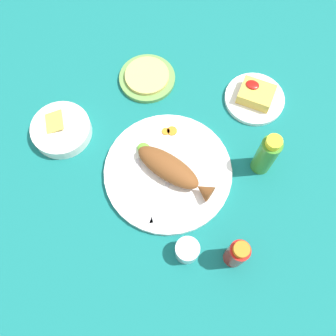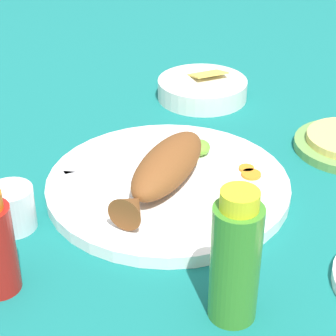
{
  "view_description": "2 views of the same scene",
  "coord_description": "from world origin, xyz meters",
  "px_view_note": "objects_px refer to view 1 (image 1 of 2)",
  "views": [
    {
      "loc": [
        -0.14,
        0.34,
        0.96
      ],
      "look_at": [
        0.0,
        0.0,
        0.04
      ],
      "focal_mm": 40.0,
      "sensor_mm": 36.0,
      "label": 1
    },
    {
      "loc": [
        -0.72,
        -0.15,
        0.48
      ],
      "look_at": [
        0.0,
        0.0,
        0.04
      ],
      "focal_mm": 65.0,
      "sensor_mm": 36.0,
      "label": 2
    }
  ],
  "objects_px": {
    "fried_fish": "(172,170)",
    "tortilla_plate": "(147,78)",
    "main_plate": "(168,172)",
    "guacamole_bowl": "(62,129)",
    "salt_cup": "(187,251)",
    "hot_sauce_bottle_green": "(266,155)",
    "fork_far": "(144,195)",
    "side_plate_fries": "(254,99)",
    "hot_sauce_bottle_red": "(237,254)",
    "fork_near": "(161,202)"
  },
  "relations": [
    {
      "from": "fried_fish",
      "to": "tortilla_plate",
      "type": "bearing_deg",
      "value": -41.97
    },
    {
      "from": "main_plate",
      "to": "guacamole_bowl",
      "type": "distance_m",
      "value": 0.33
    },
    {
      "from": "salt_cup",
      "to": "tortilla_plate",
      "type": "distance_m",
      "value": 0.54
    },
    {
      "from": "main_plate",
      "to": "hot_sauce_bottle_green",
      "type": "relative_size",
      "value": 2.18
    },
    {
      "from": "fork_far",
      "to": "side_plate_fries",
      "type": "relative_size",
      "value": 0.91
    },
    {
      "from": "fork_far",
      "to": "salt_cup",
      "type": "height_order",
      "value": "salt_cup"
    },
    {
      "from": "guacamole_bowl",
      "to": "tortilla_plate",
      "type": "bearing_deg",
      "value": -120.61
    },
    {
      "from": "hot_sauce_bottle_red",
      "to": "fried_fish",
      "type": "bearing_deg",
      "value": -33.04
    },
    {
      "from": "salt_cup",
      "to": "tortilla_plate",
      "type": "height_order",
      "value": "salt_cup"
    },
    {
      "from": "fried_fish",
      "to": "fork_far",
      "type": "distance_m",
      "value": 0.1
    },
    {
      "from": "fried_fish",
      "to": "main_plate",
      "type": "bearing_deg",
      "value": -0.0
    },
    {
      "from": "fried_fish",
      "to": "guacamole_bowl",
      "type": "relative_size",
      "value": 1.41
    },
    {
      "from": "main_plate",
      "to": "side_plate_fries",
      "type": "relative_size",
      "value": 1.98
    },
    {
      "from": "fork_far",
      "to": "side_plate_fries",
      "type": "distance_m",
      "value": 0.44
    },
    {
      "from": "fried_fish",
      "to": "fork_near",
      "type": "distance_m",
      "value": 0.09
    },
    {
      "from": "hot_sauce_bottle_red",
      "to": "side_plate_fries",
      "type": "xyz_separation_m",
      "value": [
        0.09,
        -0.46,
        -0.05
      ]
    },
    {
      "from": "fried_fish",
      "to": "hot_sauce_bottle_green",
      "type": "relative_size",
      "value": 1.48
    },
    {
      "from": "guacamole_bowl",
      "to": "tortilla_plate",
      "type": "xyz_separation_m",
      "value": [
        -0.15,
        -0.26,
        -0.01
      ]
    },
    {
      "from": "fork_far",
      "to": "side_plate_fries",
      "type": "height_order",
      "value": "fork_far"
    },
    {
      "from": "main_plate",
      "to": "fork_far",
      "type": "distance_m",
      "value": 0.09
    },
    {
      "from": "fork_near",
      "to": "side_plate_fries",
      "type": "xyz_separation_m",
      "value": [
        -0.13,
        -0.4,
        -0.01
      ]
    },
    {
      "from": "side_plate_fries",
      "to": "tortilla_plate",
      "type": "bearing_deg",
      "value": 9.56
    },
    {
      "from": "fork_near",
      "to": "hot_sauce_bottle_green",
      "type": "xyz_separation_m",
      "value": [
        -0.21,
        -0.21,
        0.06
      ]
    },
    {
      "from": "main_plate",
      "to": "salt_cup",
      "type": "relative_size",
      "value": 5.78
    },
    {
      "from": "fork_far",
      "to": "salt_cup",
      "type": "bearing_deg",
      "value": 25.07
    },
    {
      "from": "salt_cup",
      "to": "guacamole_bowl",
      "type": "xyz_separation_m",
      "value": [
        0.45,
        -0.18,
        -0.0
      ]
    },
    {
      "from": "main_plate",
      "to": "hot_sauce_bottle_green",
      "type": "xyz_separation_m",
      "value": [
        -0.23,
        -0.12,
        0.07
      ]
    },
    {
      "from": "fried_fish",
      "to": "fork_near",
      "type": "height_order",
      "value": "fried_fish"
    },
    {
      "from": "hot_sauce_bottle_green",
      "to": "salt_cup",
      "type": "distance_m",
      "value": 0.32
    },
    {
      "from": "fork_near",
      "to": "hot_sauce_bottle_red",
      "type": "relative_size",
      "value": 1.43
    },
    {
      "from": "fork_far",
      "to": "hot_sauce_bottle_green",
      "type": "height_order",
      "value": "hot_sauce_bottle_green"
    },
    {
      "from": "main_plate",
      "to": "fried_fish",
      "type": "xyz_separation_m",
      "value": [
        -0.01,
        0.0,
        0.03
      ]
    },
    {
      "from": "main_plate",
      "to": "side_plate_fries",
      "type": "xyz_separation_m",
      "value": [
        -0.15,
        -0.31,
        -0.0
      ]
    },
    {
      "from": "hot_sauce_bottle_green",
      "to": "hot_sauce_bottle_red",
      "type": "bearing_deg",
      "value": 92.34
    },
    {
      "from": "main_plate",
      "to": "fried_fish",
      "type": "distance_m",
      "value": 0.04
    },
    {
      "from": "main_plate",
      "to": "salt_cup",
      "type": "height_order",
      "value": "salt_cup"
    },
    {
      "from": "fork_far",
      "to": "salt_cup",
      "type": "xyz_separation_m",
      "value": [
        -0.16,
        0.09,
        0.01
      ]
    },
    {
      "from": "fried_fish",
      "to": "fork_far",
      "type": "xyz_separation_m",
      "value": [
        0.05,
        0.08,
        -0.02
      ]
    },
    {
      "from": "fried_fish",
      "to": "salt_cup",
      "type": "xyz_separation_m",
      "value": [
        -0.11,
        0.18,
        -0.02
      ]
    },
    {
      "from": "tortilla_plate",
      "to": "hot_sauce_bottle_red",
      "type": "bearing_deg",
      "value": 135.32
    },
    {
      "from": "fork_near",
      "to": "tortilla_plate",
      "type": "bearing_deg",
      "value": -154.18
    },
    {
      "from": "fork_near",
      "to": "guacamole_bowl",
      "type": "bearing_deg",
      "value": -107.81
    },
    {
      "from": "fork_near",
      "to": "guacamole_bowl",
      "type": "xyz_separation_m",
      "value": [
        0.34,
        -0.09,
        0.0
      ]
    },
    {
      "from": "guacamole_bowl",
      "to": "salt_cup",
      "type": "bearing_deg",
      "value": 157.84
    },
    {
      "from": "hot_sauce_bottle_red",
      "to": "guacamole_bowl",
      "type": "height_order",
      "value": "hot_sauce_bottle_red"
    },
    {
      "from": "fried_fish",
      "to": "salt_cup",
      "type": "relative_size",
      "value": 3.91
    },
    {
      "from": "fried_fish",
      "to": "hot_sauce_bottle_green",
      "type": "distance_m",
      "value": 0.25
    },
    {
      "from": "fork_near",
      "to": "hot_sauce_bottle_red",
      "type": "xyz_separation_m",
      "value": [
        -0.22,
        0.06,
        0.04
      ]
    },
    {
      "from": "fork_far",
      "to": "hot_sauce_bottle_red",
      "type": "xyz_separation_m",
      "value": [
        -0.27,
        0.06,
        0.04
      ]
    },
    {
      "from": "hot_sauce_bottle_green",
      "to": "main_plate",
      "type": "bearing_deg",
      "value": 27.22
    }
  ]
}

